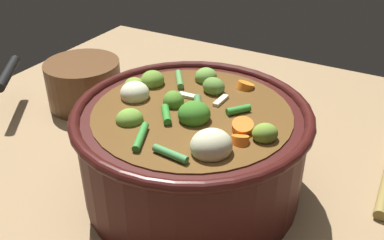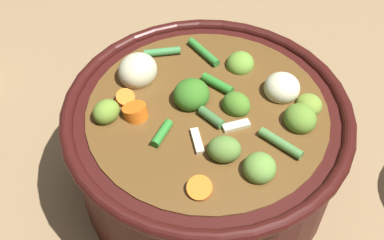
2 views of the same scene
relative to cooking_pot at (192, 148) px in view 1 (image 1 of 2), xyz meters
name	(u,v)px [view 1 (image 1 of 2)]	position (x,y,z in m)	size (l,w,h in m)	color
ground_plane	(192,188)	(0.00, 0.00, -0.07)	(1.10, 1.10, 0.00)	#8C704C
cooking_pot	(192,148)	(0.00, 0.00, 0.00)	(0.33, 0.33, 0.16)	#38110F
small_saucepan	(83,83)	(-0.13, -0.32, -0.03)	(0.21, 0.23, 0.09)	brown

